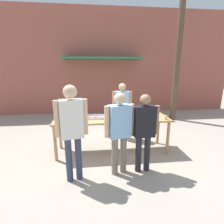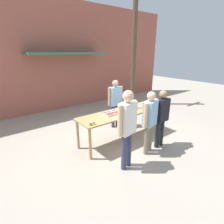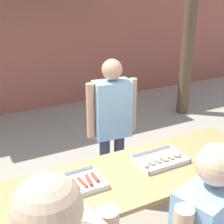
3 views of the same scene
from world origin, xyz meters
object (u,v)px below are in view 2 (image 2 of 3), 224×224
(condiment_jar_ketchup, at_px, (94,123))
(person_customer_holding_hotdog, at_px, (127,124))
(food_tray_buns, at_px, (134,107))
(condiment_jar_mustard, at_px, (91,124))
(food_tray_sausages, at_px, (112,113))
(beer_cup, at_px, (158,104))
(person_server_behind_table, at_px, (115,100))
(person_customer_waiting_in_line, at_px, (150,118))
(utility_pole, at_px, (134,37))
(person_customer_with_cup, at_px, (161,114))

(condiment_jar_ketchup, distance_m, person_customer_holding_hotdog, 0.88)
(food_tray_buns, relative_size, condiment_jar_mustard, 5.95)
(food_tray_sausages, xyz_separation_m, beer_cup, (1.59, -0.31, 0.03))
(food_tray_sausages, xyz_separation_m, condiment_jar_mustard, (-0.87, -0.32, 0.02))
(person_server_behind_table, xyz_separation_m, person_customer_waiting_in_line, (-0.36, -1.79, -0.01))
(person_customer_holding_hotdog, bearing_deg, utility_pole, -146.95)
(beer_cup, height_order, utility_pole, utility_pole)
(beer_cup, bearing_deg, food_tray_sausages, 168.82)
(person_server_behind_table, height_order, person_customer_with_cup, person_server_behind_table)
(condiment_jar_ketchup, xyz_separation_m, person_customer_waiting_in_line, (1.17, -0.68, 0.05))
(person_server_behind_table, bearing_deg, condiment_jar_mustard, -140.13)
(food_tray_sausages, bearing_deg, condiment_jar_ketchup, -158.08)
(beer_cup, height_order, person_server_behind_table, person_server_behind_table)
(person_customer_holding_hotdog, xyz_separation_m, person_customer_waiting_in_line, (0.85, 0.12, -0.11))
(food_tray_sausages, relative_size, person_customer_holding_hotdog, 0.27)
(beer_cup, relative_size, utility_pole, 0.02)
(condiment_jar_mustard, bearing_deg, utility_pole, 34.67)
(person_customer_with_cup, bearing_deg, utility_pole, -126.20)
(condiment_jar_mustard, distance_m, utility_pole, 5.33)
(person_server_behind_table, relative_size, person_customer_holding_hotdog, 0.91)
(utility_pole, bearing_deg, beer_cup, -119.21)
(person_server_behind_table, relative_size, utility_pole, 0.27)
(food_tray_buns, xyz_separation_m, beer_cup, (0.77, -0.31, 0.03))
(food_tray_sausages, distance_m, beer_cup, 1.62)
(person_customer_holding_hotdog, bearing_deg, condiment_jar_mustard, -74.46)
(person_server_behind_table, distance_m, person_customer_with_cup, 1.77)
(condiment_jar_ketchup, bearing_deg, beer_cup, 0.01)
(person_customer_with_cup, bearing_deg, condiment_jar_mustard, -23.19)
(person_server_behind_table, bearing_deg, person_customer_waiting_in_line, -95.95)
(person_customer_with_cup, xyz_separation_m, person_customer_waiting_in_line, (-0.48, -0.02, 0.02))
(person_customer_with_cup, relative_size, utility_pole, 0.26)
(person_customer_waiting_in_line, bearing_deg, food_tray_buns, -129.33)
(food_tray_buns, height_order, condiment_jar_ketchup, condiment_jar_ketchup)
(food_tray_buns, xyz_separation_m, condiment_jar_mustard, (-1.69, -0.32, 0.02))
(condiment_jar_mustard, relative_size, beer_cup, 0.79)
(person_customer_holding_hotdog, bearing_deg, food_tray_buns, -150.65)
(person_customer_holding_hotdog, bearing_deg, person_customer_waiting_in_line, 176.28)
(food_tray_sausages, xyz_separation_m, person_customer_with_cup, (0.87, -0.97, 0.05))
(condiment_jar_ketchup, xyz_separation_m, person_server_behind_table, (1.53, 1.11, 0.07))
(person_server_behind_table, xyz_separation_m, person_customer_with_cup, (0.12, -1.76, -0.04))
(condiment_jar_mustard, bearing_deg, beer_cup, 0.18)
(condiment_jar_ketchup, relative_size, person_customer_waiting_in_line, 0.05)
(food_tray_sausages, relative_size, person_server_behind_table, 0.30)
(food_tray_sausages, height_order, food_tray_buns, food_tray_buns)
(food_tray_buns, distance_m, condiment_jar_ketchup, 1.63)
(food_tray_sausages, bearing_deg, person_customer_with_cup, -48.00)
(person_customer_with_cup, bearing_deg, person_customer_holding_hotdog, 3.41)
(food_tray_sausages, xyz_separation_m, person_server_behind_table, (0.75, 0.79, 0.09))
(food_tray_buns, bearing_deg, person_customer_waiting_in_line, -113.21)
(person_customer_with_cup, height_order, person_customer_waiting_in_line, person_customer_waiting_in_line)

